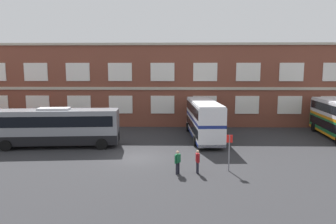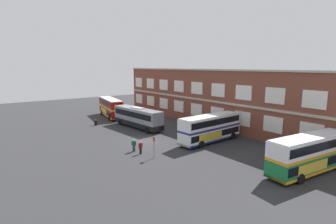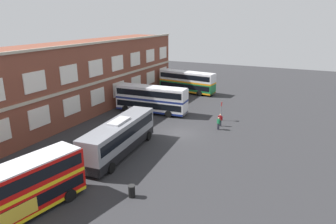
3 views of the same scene
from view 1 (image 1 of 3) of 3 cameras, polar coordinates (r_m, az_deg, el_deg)
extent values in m
plane|color=#2B2B2D|center=(27.69, -5.22, -7.46)|extent=(120.00, 120.00, 0.00)
cube|color=brown|center=(42.78, -4.47, 5.08)|extent=(54.14, 8.00, 10.44)
cube|color=#B2A893|center=(38.74, -5.06, 4.47)|extent=(54.14, 0.16, 0.36)
cube|color=#B2A893|center=(38.84, -5.16, 12.71)|extent=(54.14, 0.28, 0.30)
cube|color=silver|center=(42.60, -23.43, 1.34)|extent=(3.03, 0.12, 2.30)
cube|color=silver|center=(40.64, -16.48, 1.38)|extent=(3.03, 0.12, 2.30)
cube|color=silver|center=(39.33, -8.94, 1.40)|extent=(3.03, 0.12, 2.30)
cube|color=silver|center=(38.74, -1.04, 1.40)|extent=(3.03, 0.12, 2.30)
cube|color=silver|center=(38.91, 6.96, 1.37)|extent=(3.03, 0.12, 2.30)
cube|color=silver|center=(39.81, 14.74, 1.31)|extent=(3.03, 0.12, 2.30)
cube|color=silver|center=(41.41, 22.04, 1.24)|extent=(3.03, 0.12, 2.30)
cube|color=silver|center=(43.63, 28.70, 1.15)|extent=(3.03, 0.12, 2.30)
cube|color=silver|center=(42.37, -23.75, 6.95)|extent=(3.03, 0.12, 2.30)
cube|color=silver|center=(40.40, -16.71, 7.27)|extent=(3.03, 0.12, 2.30)
cube|color=silver|center=(39.09, -9.08, 7.49)|extent=(3.03, 0.12, 2.30)
cube|color=silver|center=(38.49, -1.05, 7.58)|extent=(3.03, 0.12, 2.30)
cube|color=silver|center=(38.66, 7.06, 7.53)|extent=(3.03, 0.12, 2.30)
cube|color=silver|center=(39.57, 14.95, 7.33)|extent=(3.03, 0.12, 2.30)
cube|color=silver|center=(41.17, 22.34, 7.02)|extent=(3.03, 0.12, 2.30)
cube|color=silver|center=(43.40, 29.07, 6.64)|extent=(3.03, 0.12, 2.30)
cube|color=silver|center=(32.77, 6.69, -2.87)|extent=(3.16, 11.13, 1.75)
cube|color=black|center=(32.73, 6.70, -2.50)|extent=(3.18, 10.69, 0.90)
cube|color=navy|center=(32.59, 6.72, -1.09)|extent=(3.16, 11.13, 0.30)
cube|color=silver|center=(32.46, 6.75, 0.52)|extent=(3.16, 11.13, 1.55)
cube|color=black|center=(32.45, 6.75, 0.65)|extent=(3.18, 10.69, 0.90)
cube|color=navy|center=(32.91, 6.67, -4.12)|extent=(3.18, 11.13, 0.28)
cube|color=silver|center=(32.36, 6.77, 1.98)|extent=(3.05, 10.90, 0.12)
cube|color=gold|center=(31.70, 9.36, -3.12)|extent=(0.30, 4.83, 1.10)
cube|color=yellow|center=(37.79, 5.51, 2.23)|extent=(1.66, 0.15, 0.40)
cylinder|color=black|center=(36.83, 7.74, -2.80)|extent=(0.38, 1.06, 1.04)
cylinder|color=black|center=(36.49, 3.79, -2.84)|extent=(0.38, 1.06, 1.04)
cylinder|color=black|center=(29.96, 10.04, -5.33)|extent=(0.38, 1.06, 1.04)
cylinder|color=black|center=(29.54, 5.18, -5.43)|extent=(0.38, 1.06, 1.04)
cube|color=yellow|center=(41.89, 27.11, 1.95)|extent=(1.65, 0.25, 0.40)
cylinder|color=black|center=(41.23, 29.25, -2.60)|extent=(0.43, 1.07, 1.04)
cylinder|color=black|center=(40.36, 25.88, -2.59)|extent=(0.43, 1.07, 1.04)
cube|color=gray|center=(30.71, -20.63, -2.58)|extent=(12.18, 3.57, 3.20)
cube|color=black|center=(30.61, -20.69, -1.40)|extent=(11.46, 3.55, 1.00)
cube|color=black|center=(30.93, -20.53, -4.68)|extent=(12.18, 3.59, 0.90)
cube|color=silver|center=(30.46, -20.79, 0.56)|extent=(2.98, 1.52, 0.20)
cylinder|color=black|center=(28.78, -12.47, -5.95)|extent=(1.06, 0.41, 1.04)
cylinder|color=black|center=(31.23, -11.76, -4.84)|extent=(1.06, 0.41, 1.04)
cylinder|color=black|center=(31.29, -28.38, -5.62)|extent=(1.06, 0.41, 1.04)
cylinder|color=black|center=(33.56, -26.57, -4.63)|extent=(1.06, 0.41, 1.04)
cylinder|color=black|center=(21.89, 5.65, -10.50)|extent=(0.17, 0.17, 0.85)
cylinder|color=black|center=(22.08, 5.56, -10.34)|extent=(0.17, 0.17, 0.85)
cube|color=maroon|center=(21.77, 5.63, -8.61)|extent=(0.27, 0.42, 0.60)
cylinder|color=maroon|center=(21.53, 5.74, -8.88)|extent=(0.12, 0.12, 0.57)
cylinder|color=maroon|center=(22.02, 5.52, -8.49)|extent=(0.12, 0.12, 0.57)
sphere|color=tan|center=(21.65, 5.65, -7.49)|extent=(0.22, 0.22, 0.22)
cylinder|color=black|center=(21.67, 1.67, -10.66)|extent=(0.22, 0.22, 0.85)
cylinder|color=black|center=(21.82, 2.00, -10.53)|extent=(0.22, 0.22, 0.85)
cube|color=#145933|center=(21.53, 1.84, -8.77)|extent=(0.44, 0.46, 0.60)
cylinder|color=#145933|center=(21.34, 1.41, -9.00)|extent=(0.15, 0.15, 0.57)
cylinder|color=#145933|center=(21.73, 2.26, -8.69)|extent=(0.15, 0.15, 0.57)
sphere|color=tan|center=(21.40, 1.85, -7.64)|extent=(0.22, 0.22, 0.22)
cylinder|color=slate|center=(22.54, 11.49, -7.62)|extent=(0.10, 0.10, 2.70)
cube|color=red|center=(22.27, 11.58, -4.98)|extent=(0.44, 0.04, 0.56)
camera|label=2|loc=(30.78, 84.82, 8.21)|focal=28.36mm
camera|label=3|loc=(38.54, -74.32, 12.32)|focal=32.77mm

